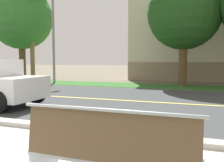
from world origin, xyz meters
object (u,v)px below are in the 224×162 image
Objects in this scene: bench_right at (110,156)px; shade_tree_far_left at (22,13)px; shade_tree_left at (187,7)px; streetlamp at (55,18)px.

bench_right is 0.24× the size of shade_tree_far_left.
bench_right is 0.27× the size of shade_tree_left.
streetlamp is 8.36m from shade_tree_left.
shade_tree_far_left is (-11.81, 12.75, 4.68)m from bench_right.
shade_tree_far_left reaches higher than bench_right.
shade_tree_far_left reaches higher than shade_tree_left.
shade_tree_far_left is at bearing 132.81° from bench_right.
streetlamp is at bearing 125.19° from bench_right.
shade_tree_left is at bearing 6.08° from streetlamp.
streetlamp is 0.96× the size of shade_tree_far_left.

